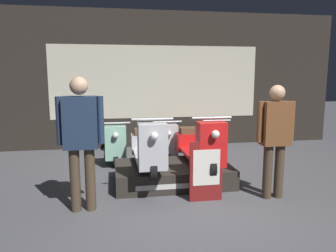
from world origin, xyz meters
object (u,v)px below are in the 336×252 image
object	(u,v)px
scooter_backrow_0	(115,144)
price_sign_board	(206,171)
scooter_backrow_1	(162,142)
scooter_display_right	(199,145)
person_left_browsing	(81,134)
scooter_display_left	(148,147)
person_right_browsing	(275,134)
scooter_backrow_2	(207,141)

from	to	relation	value
scooter_backrow_0	price_sign_board	bearing A→B (deg)	-64.50
scooter_backrow_1	scooter_display_right	bearing A→B (deg)	-79.87
scooter_backrow_1	person_left_browsing	xyz separation A→B (m)	(-1.42, -2.56, 0.69)
scooter_backrow_0	person_left_browsing	distance (m)	2.68
person_left_browsing	scooter_backrow_1	bearing A→B (deg)	60.93
scooter_display_left	scooter_backrow_0	xyz separation A→B (m)	(-0.48, 1.78, -0.30)
scooter_backrow_1	price_sign_board	distance (m)	2.52
scooter_backrow_0	person_right_browsing	distance (m)	3.41
person_left_browsing	price_sign_board	bearing A→B (deg)	1.53
scooter_display_left	person_left_browsing	bearing A→B (deg)	-139.69
scooter_backrow_2	person_left_browsing	xyz separation A→B (m)	(-2.40, -2.56, 0.69)
scooter_backrow_2	price_sign_board	size ratio (longest dim) A/B	2.17
scooter_backrow_2	scooter_backrow_1	bearing A→B (deg)	180.00
person_right_browsing	price_sign_board	distance (m)	1.09
scooter_display_right	person_left_browsing	world-z (taller)	person_left_browsing
scooter_display_right	scooter_backrow_1	bearing A→B (deg)	100.13
person_right_browsing	price_sign_board	xyz separation A→B (m)	(-0.97, 0.04, -0.50)
scooter_backrow_0	person_right_browsing	bearing A→B (deg)	-49.71
scooter_backrow_1	scooter_backrow_2	world-z (taller)	same
scooter_display_right	price_sign_board	bearing A→B (deg)	-97.67
scooter_backrow_2	person_right_browsing	size ratio (longest dim) A/B	1.13
scooter_backrow_1	person_right_browsing	distance (m)	2.88
scooter_display_left	scooter_display_right	xyz separation A→B (m)	(0.82, 0.00, 0.00)
scooter_backrow_0	person_right_browsing	xyz separation A→B (m)	(2.17, -2.56, 0.60)
scooter_display_left	person_left_browsing	world-z (taller)	person_left_browsing
scooter_backrow_0	scooter_display_right	bearing A→B (deg)	-53.87
person_left_browsing	person_right_browsing	world-z (taller)	person_left_browsing
scooter_backrow_0	scooter_backrow_2	world-z (taller)	same
scooter_backrow_0	price_sign_board	world-z (taller)	scooter_backrow_0
scooter_backrow_2	person_left_browsing	world-z (taller)	person_left_browsing
person_right_browsing	price_sign_board	bearing A→B (deg)	177.41
scooter_backrow_0	price_sign_board	xyz separation A→B (m)	(1.20, -2.51, 0.10)
scooter_display_left	person_left_browsing	xyz separation A→B (m)	(-0.92, -0.78, 0.39)
scooter_backrow_0	scooter_backrow_2	bearing A→B (deg)	0.00
scooter_backrow_1	person_right_browsing	world-z (taller)	person_right_browsing
person_left_browsing	price_sign_board	world-z (taller)	person_left_browsing
scooter_display_right	scooter_backrow_2	distance (m)	1.92
scooter_backrow_1	person_left_browsing	world-z (taller)	person_left_browsing
person_left_browsing	person_right_browsing	bearing A→B (deg)	-0.00
scooter_display_left	scooter_backrow_2	xyz separation A→B (m)	(1.48, 1.78, -0.30)
scooter_display_right	person_right_browsing	distance (m)	1.21
person_left_browsing	price_sign_board	xyz separation A→B (m)	(1.64, 0.04, -0.58)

